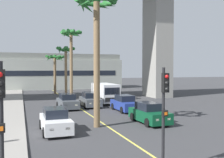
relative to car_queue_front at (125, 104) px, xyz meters
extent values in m
cube|color=#DBCC4C|center=(-3.83, 2.87, -0.72)|extent=(0.14, 56.00, 0.01)
cube|color=gray|center=(9.61, 10.99, 7.72)|extent=(2.80, 4.40, 16.89)
cube|color=#ADB2A8|center=(-3.83, 32.53, 2.30)|extent=(29.20, 8.00, 6.03)
cube|color=gray|center=(-3.83, 32.53, 5.91)|extent=(28.62, 7.20, 1.20)
cube|color=black|center=(-3.83, 28.51, 2.60)|extent=(26.28, 0.04, 1.00)
cube|color=navy|center=(0.00, -0.03, -0.14)|extent=(1.70, 4.10, 0.80)
cube|color=black|center=(0.00, 0.12, 0.54)|extent=(1.39, 2.05, 0.60)
cube|color=#F2EDCC|center=(0.47, -2.04, -0.09)|extent=(0.24, 0.08, 0.14)
cube|color=#F2EDCC|center=(-0.47, -2.04, -0.09)|extent=(0.24, 0.08, 0.14)
cylinder|color=black|center=(0.81, -1.30, -0.40)|extent=(0.22, 0.64, 0.64)
cylinder|color=black|center=(-0.81, -1.30, -0.40)|extent=(0.22, 0.64, 0.64)
cylinder|color=black|center=(0.81, 1.24, -0.40)|extent=(0.22, 0.64, 0.64)
cylinder|color=black|center=(-0.81, 1.24, -0.40)|extent=(0.22, 0.64, 0.64)
cube|color=#4C5156|center=(-2.51, 3.97, -0.14)|extent=(1.78, 4.13, 0.80)
cube|color=black|center=(-2.51, 4.12, 0.54)|extent=(1.44, 2.08, 0.60)
cube|color=#F2EDCC|center=(-2.08, 1.95, -0.09)|extent=(0.24, 0.08, 0.14)
cube|color=#F2EDCC|center=(-3.02, 1.97, -0.09)|extent=(0.24, 0.08, 0.14)
cylinder|color=black|center=(-1.73, 2.68, -0.40)|extent=(0.23, 0.64, 0.64)
cylinder|color=black|center=(-3.34, 2.72, -0.40)|extent=(0.23, 0.64, 0.64)
cylinder|color=black|center=(-1.68, 5.22, -0.40)|extent=(0.23, 0.64, 0.64)
cylinder|color=black|center=(-3.29, 5.26, -0.40)|extent=(0.23, 0.64, 0.64)
cube|color=#0C4728|center=(-0.41, -6.00, -0.14)|extent=(1.77, 4.13, 0.80)
cube|color=black|center=(-0.41, -5.85, 0.54)|extent=(1.43, 2.07, 0.60)
cube|color=#F2EDCC|center=(0.09, -8.00, -0.09)|extent=(0.24, 0.08, 0.14)
cube|color=#F2EDCC|center=(-0.84, -8.01, -0.09)|extent=(0.24, 0.08, 0.14)
cylinder|color=black|center=(0.42, -7.25, -0.40)|extent=(0.23, 0.64, 0.64)
cylinder|color=black|center=(-1.20, -7.28, -0.40)|extent=(0.23, 0.64, 0.64)
cylinder|color=black|center=(0.38, -4.71, -0.40)|extent=(0.23, 0.64, 0.64)
cylinder|color=black|center=(-1.24, -4.74, -0.40)|extent=(0.23, 0.64, 0.64)
cube|color=#4C5156|center=(-5.12, 3.23, -0.14)|extent=(1.80, 4.14, 0.80)
cube|color=black|center=(-5.12, 3.38, 0.54)|extent=(1.44, 2.08, 0.60)
cube|color=#F2EDCC|center=(-4.60, 1.24, -0.09)|extent=(0.24, 0.09, 0.14)
cube|color=#F2EDCC|center=(-5.54, 1.21, -0.09)|extent=(0.24, 0.09, 0.14)
cylinder|color=black|center=(-4.28, 1.98, -0.40)|extent=(0.24, 0.65, 0.64)
cylinder|color=black|center=(-5.90, 1.94, -0.40)|extent=(0.24, 0.65, 0.64)
cylinder|color=black|center=(-4.34, 4.52, -0.40)|extent=(0.24, 0.65, 0.64)
cylinder|color=black|center=(-5.96, 4.49, -0.40)|extent=(0.24, 0.65, 0.64)
cube|color=white|center=(-7.59, -6.62, -0.14)|extent=(1.72, 4.11, 0.80)
cube|color=black|center=(-7.59, -6.47, 0.54)|extent=(1.41, 2.06, 0.60)
cube|color=#F2EDCC|center=(-7.11, -8.63, -0.09)|extent=(0.24, 0.08, 0.14)
cube|color=#F2EDCC|center=(-8.04, -8.63, -0.09)|extent=(0.24, 0.08, 0.14)
cylinder|color=black|center=(-6.77, -7.88, -0.40)|extent=(0.22, 0.64, 0.64)
cylinder|color=black|center=(-8.39, -7.89, -0.40)|extent=(0.22, 0.64, 0.64)
cylinder|color=black|center=(-6.79, -5.34, -0.40)|extent=(0.22, 0.64, 0.64)
cylinder|color=black|center=(-8.40, -5.35, -0.40)|extent=(0.22, 0.64, 0.64)
cube|color=white|center=(-0.08, 6.27, 0.59)|extent=(2.06, 5.22, 2.10)
cube|color=black|center=(-0.05, 3.71, 0.94)|extent=(1.80, 0.10, 0.80)
cube|color=black|center=(-0.05, 3.65, 0.01)|extent=(1.70, 0.08, 0.44)
cylinder|color=black|center=(0.89, 4.72, -0.34)|extent=(0.27, 0.76, 0.76)
cylinder|color=black|center=(-1.01, 4.70, -0.34)|extent=(0.27, 0.76, 0.76)
cylinder|color=black|center=(0.85, 7.84, -0.34)|extent=(0.27, 0.76, 0.76)
cylinder|color=black|center=(-1.05, 7.82, -0.34)|extent=(0.27, 0.76, 0.76)
cylinder|color=black|center=(-10.22, -16.32, 1.53)|extent=(0.12, 0.12, 4.20)
cube|color=black|center=(-10.22, -16.46, 3.03)|extent=(0.24, 0.20, 0.76)
sphere|color=red|center=(-10.22, -16.56, 3.27)|extent=(0.14, 0.14, 0.14)
sphere|color=black|center=(-10.22, -16.56, 3.03)|extent=(0.14, 0.14, 0.14)
sphere|color=black|center=(-10.22, -16.56, 2.79)|extent=(0.14, 0.14, 0.14)
cube|color=black|center=(-10.22, -16.44, 1.83)|extent=(0.20, 0.16, 0.24)
cube|color=orange|center=(-10.22, -16.52, 1.83)|extent=(0.12, 0.03, 0.12)
cylinder|color=black|center=(-4.37, -14.88, 1.38)|extent=(0.12, 0.12, 4.20)
cube|color=black|center=(-4.37, -15.02, 2.88)|extent=(0.24, 0.20, 0.76)
sphere|color=red|center=(-4.37, -15.12, 3.12)|extent=(0.14, 0.14, 0.14)
sphere|color=black|center=(-4.37, -15.12, 2.88)|extent=(0.14, 0.14, 0.14)
sphere|color=black|center=(-4.37, -15.12, 2.64)|extent=(0.14, 0.14, 0.14)
cube|color=black|center=(-4.37, -15.00, 1.68)|extent=(0.20, 0.16, 0.24)
cube|color=orange|center=(-4.37, -15.08, 1.68)|extent=(0.12, 0.03, 0.12)
cylinder|color=brown|center=(-4.60, -6.05, 3.72)|extent=(0.45, 0.45, 8.89)
cone|color=#236028|center=(-3.59, -5.97, 8.09)|extent=(0.59, 2.09, 0.88)
cone|color=#236028|center=(-3.83, -5.39, 8.11)|extent=(1.67, 1.86, 0.83)
cone|color=#236028|center=(-4.36, -5.07, 8.11)|extent=(2.11, 0.91, 0.84)
cone|color=#236028|center=(-5.21, -5.24, 7.96)|extent=(1.90, 1.59, 1.09)
cone|color=#236028|center=(-5.55, -5.70, 7.95)|extent=(1.11, 2.07, 1.11)
cone|color=#236028|center=(-5.56, -6.36, 8.07)|extent=(1.05, 2.10, 0.91)
cone|color=#236028|center=(-5.19, -6.86, 7.98)|extent=(1.92, 1.56, 1.06)
cone|color=#236028|center=(-3.76, -6.60, 8.14)|extent=(1.50, 1.97, 0.79)
cylinder|color=brown|center=(-4.27, 20.70, 2.32)|extent=(0.43, 0.43, 6.09)
sphere|color=#236028|center=(-4.27, 20.70, 5.52)|extent=(0.60, 0.60, 0.60)
cone|color=#236028|center=(-3.24, 20.81, 5.22)|extent=(0.68, 2.14, 0.99)
cone|color=#236028|center=(-3.57, 21.46, 5.15)|extent=(1.84, 1.74, 1.11)
cone|color=#236028|center=(-4.36, 21.72, 5.29)|extent=(2.14, 0.64, 0.87)
cone|color=#236028|center=(-5.18, 21.16, 5.34)|extent=(1.35, 2.08, 0.79)
cone|color=#236028|center=(-5.24, 20.36, 5.16)|extent=(1.10, 2.12, 1.09)
cone|color=#236028|center=(-4.40, 19.67, 5.33)|extent=(2.15, 0.72, 0.81)
cone|color=#236028|center=(-3.61, 19.90, 5.17)|extent=(1.90, 1.67, 1.08)
cylinder|color=brown|center=(-3.90, 7.67, 3.50)|extent=(0.36, 0.36, 8.45)
sphere|color=#236028|center=(-3.90, 7.67, 7.88)|extent=(0.60, 0.60, 0.60)
cone|color=#236028|center=(-3.07, 7.72, 7.70)|extent=(0.54, 1.74, 0.78)
cone|color=#236028|center=(-3.31, 8.25, 7.63)|extent=(1.52, 1.54, 0.89)
cone|color=#236028|center=(-3.70, 8.48, 7.67)|extent=(1.78, 0.85, 0.82)
cone|color=#236028|center=(-4.32, 8.39, 7.57)|extent=(1.70, 1.24, 1.00)
cone|color=#236028|center=(-4.72, 7.84, 7.61)|extent=(0.78, 1.77, 0.92)
cone|color=#236028|center=(-4.68, 7.38, 7.66)|extent=(1.02, 1.77, 0.85)
cone|color=#236028|center=(-4.37, 6.98, 7.63)|extent=(1.67, 1.33, 0.89)
cone|color=#236028|center=(-3.81, 6.84, 7.56)|extent=(1.75, 0.62, 1.00)
cone|color=#236028|center=(-3.31, 7.08, 7.62)|extent=(1.53, 1.52, 0.91)
cylinder|color=brown|center=(-3.64, 13.26, 2.73)|extent=(0.36, 0.36, 6.90)
sphere|color=#236028|center=(-3.64, 13.26, 6.33)|extent=(0.60, 0.60, 0.60)
cone|color=#236028|center=(-2.81, 13.36, 5.99)|extent=(0.63, 1.75, 1.04)
cone|color=#236028|center=(-3.13, 13.92, 6.02)|extent=(1.63, 1.40, 1.00)
cone|color=#236028|center=(-3.68, 14.09, 5.99)|extent=(1.73, 0.52, 1.05)
cone|color=#236028|center=(-4.30, 13.77, 6.16)|extent=(1.40, 1.64, 0.77)
cone|color=#236028|center=(-4.47, 13.37, 5.98)|extent=(0.67, 1.75, 1.06)
cone|color=#236028|center=(-4.19, 12.63, 6.11)|extent=(1.59, 1.47, 0.85)
cone|color=#236028|center=(-3.58, 12.43, 6.03)|extent=(1.75, 0.57, 0.98)
cone|color=#236028|center=(-2.99, 12.73, 6.06)|extent=(1.43, 1.62, 0.94)
camera|label=1|loc=(-9.71, -24.05, 3.41)|focal=42.36mm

